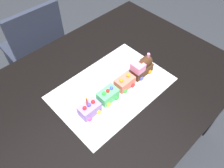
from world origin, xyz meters
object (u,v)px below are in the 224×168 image
at_px(chair, 36,48).
at_px(cake_locomotive, 142,67).
at_px(cake_car_caboose_coral, 125,82).
at_px(birthday_candle, 87,101).
at_px(cake_car_hopper_mint_green, 108,95).
at_px(cake_car_flatbed_lavender, 89,109).
at_px(dining_table, 107,97).

distance_m(chair, cake_locomotive, 0.97).
relative_size(cake_car_caboose_coral, birthday_candle, 1.64).
bearing_deg(cake_car_hopper_mint_green, cake_car_flatbed_lavender, 0.00).
bearing_deg(cake_car_caboose_coral, cake_locomotive, 180.00).
distance_m(dining_table, cake_car_caboose_coral, 0.17).
bearing_deg(cake_car_caboose_coral, birthday_candle, 0.00).
bearing_deg(birthday_candle, dining_table, -159.39).
relative_size(cake_car_caboose_coral, cake_car_flatbed_lavender, 1.00).
relative_size(cake_car_flatbed_lavender, birthday_candle, 1.64).
height_order(chair, cake_locomotive, same).
xyz_separation_m(dining_table, cake_locomotive, (-0.19, 0.07, 0.16)).
relative_size(chair, cake_car_hopper_mint_green, 8.60).
relative_size(cake_car_hopper_mint_green, cake_car_flatbed_lavender, 1.00).
distance_m(chair, cake_car_caboose_coral, 0.95).
relative_size(chair, birthday_candle, 14.07).
distance_m(cake_car_hopper_mint_green, birthday_candle, 0.15).
distance_m(cake_locomotive, cake_car_hopper_mint_green, 0.25).
height_order(cake_locomotive, cake_car_hopper_mint_green, cake_locomotive).
relative_size(dining_table, cake_car_flatbed_lavender, 14.00).
distance_m(cake_car_caboose_coral, cake_car_flatbed_lavender, 0.24).
xyz_separation_m(dining_table, cake_car_flatbed_lavender, (0.17, 0.07, 0.14)).
distance_m(cake_car_caboose_coral, birthday_candle, 0.25).
height_order(chair, cake_car_flatbed_lavender, chair).
bearing_deg(dining_table, cake_car_hopper_mint_green, 50.79).
relative_size(dining_table, cake_locomotive, 10.00).
bearing_deg(chair, cake_car_caboose_coral, 95.47).
bearing_deg(chair, cake_car_hopper_mint_green, 87.98).
relative_size(dining_table, birthday_candle, 22.90).
bearing_deg(cake_car_caboose_coral, chair, -85.92).
bearing_deg(birthday_candle, chair, -101.28).
relative_size(cake_locomotive, cake_car_hopper_mint_green, 1.40).
xyz_separation_m(chair, cake_car_caboose_coral, (-0.06, 0.90, 0.30)).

